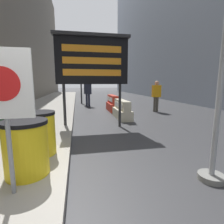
# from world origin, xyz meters

# --- Properties ---
(ground_plane) EXTENTS (120.00, 120.00, 0.00)m
(ground_plane) POSITION_xyz_m (0.00, 0.00, 0.00)
(ground_plane) COLOR #38383A
(barrel_drum_foreground) EXTENTS (0.71, 0.71, 0.91)m
(barrel_drum_foreground) POSITION_xyz_m (-0.64, 0.58, 0.61)
(barrel_drum_foreground) COLOR yellow
(barrel_drum_foreground) RESTS_ON sidewalk_left
(barrel_drum_middle) EXTENTS (0.71, 0.71, 0.91)m
(barrel_drum_middle) POSITION_xyz_m (-0.62, 1.44, 0.61)
(barrel_drum_middle) COLOR yellow
(barrel_drum_middle) RESTS_ON sidewalk_left
(warning_sign) EXTENTS (0.71, 0.08, 1.92)m
(warning_sign) POSITION_xyz_m (-0.70, 0.06, 1.51)
(warning_sign) COLOR gray
(warning_sign) RESTS_ON sidewalk_left
(message_board) EXTENTS (2.65, 0.36, 3.30)m
(message_board) POSITION_xyz_m (0.76, 4.00, 2.43)
(message_board) COLOR #28282B
(message_board) RESTS_ON ground_plane
(jersey_barrier_cream) EXTENTS (0.56, 1.80, 0.86)m
(jersey_barrier_cream) POSITION_xyz_m (2.26, 5.53, 0.38)
(jersey_barrier_cream) COLOR beige
(jersey_barrier_cream) RESTS_ON ground_plane
(jersey_barrier_red_striped) EXTENTS (0.52, 1.73, 0.94)m
(jersey_barrier_red_striped) POSITION_xyz_m (2.26, 7.76, 0.41)
(jersey_barrier_red_striped) COLOR red
(jersey_barrier_red_striped) RESTS_ON ground_plane
(traffic_cone_near) EXTENTS (0.31, 0.31, 0.56)m
(traffic_cone_near) POSITION_xyz_m (2.25, 9.09, 0.27)
(traffic_cone_near) COLOR black
(traffic_cone_near) RESTS_ON ground_plane
(traffic_light_near_curb) EXTENTS (0.28, 0.44, 3.49)m
(traffic_light_near_curb) POSITION_xyz_m (0.55, 11.93, 2.55)
(traffic_light_near_curb) COLOR #2D2D30
(traffic_light_near_curb) RESTS_ON ground_plane
(pedestrian_worker) EXTENTS (0.52, 0.36, 1.82)m
(pedestrian_worker) POSITION_xyz_m (0.95, 10.15, 1.08)
(pedestrian_worker) COLOR #23283D
(pedestrian_worker) RESTS_ON ground_plane
(pedestrian_passerby) EXTENTS (0.46, 0.28, 1.77)m
(pedestrian_passerby) POSITION_xyz_m (4.66, 7.00, 1.04)
(pedestrian_passerby) COLOR #514C42
(pedestrian_passerby) RESTS_ON ground_plane
(steel_pole_right) EXTENTS (0.44, 0.44, 3.10)m
(steel_pole_right) POSITION_xyz_m (2.42, 0.05, 0.91)
(steel_pole_right) COLOR gray
(steel_pole_right) RESTS_ON ground_plane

